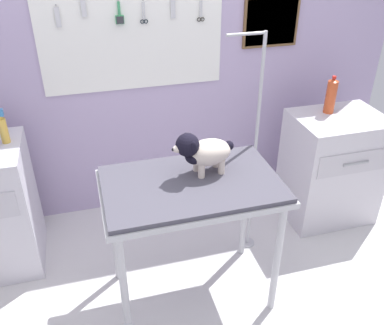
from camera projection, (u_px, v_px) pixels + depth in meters
ground at (198, 309)px, 2.72m from camera, size 4.40×4.00×0.04m
rear_wall_panel at (152, 71)px, 3.17m from camera, size 4.00×0.11×2.30m
grooming_table at (192, 195)px, 2.42m from camera, size 1.03×0.64×0.88m
grooming_arm at (253, 160)px, 2.84m from camera, size 0.30×0.11×1.61m
dog at (203, 151)px, 2.38m from camera, size 0.38×0.19×0.27m
cabinet_right at (331, 167)px, 3.34m from camera, size 0.68×0.54×0.88m
pump_bottle_white at (3, 128)px, 2.65m from camera, size 0.05×0.05×0.23m
soda_bottle at (331, 96)px, 3.12m from camera, size 0.08×0.08×0.29m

